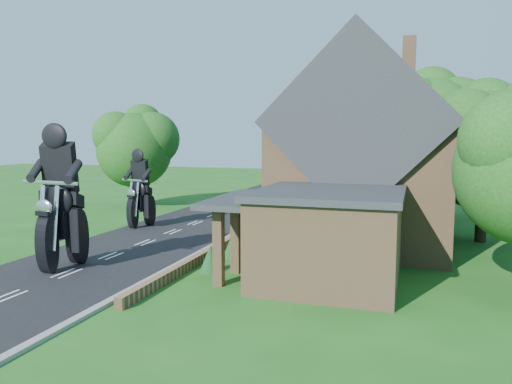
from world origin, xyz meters
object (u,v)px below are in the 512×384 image
(house, at_px, (363,158))
(annex, at_px, (326,234))
(garden_wall, at_px, (238,237))
(motorcycle_follow, at_px, (141,216))
(motorcycle_lead, at_px, (63,247))

(house, bearing_deg, annex, -95.24)
(garden_wall, bearing_deg, motorcycle_follow, 165.04)
(motorcycle_lead, bearing_deg, house, -138.19)
(annex, relative_size, motorcycle_lead, 3.71)
(house, bearing_deg, motorcycle_follow, 176.42)
(garden_wall, height_order, motorcycle_lead, motorcycle_lead)
(house, height_order, motorcycle_follow, house)
(house, xyz_separation_m, motorcycle_follow, (-12.98, 0.81, -3.65))
(house, relative_size, annex, 1.45)
(motorcycle_follow, bearing_deg, garden_wall, -176.92)
(garden_wall, distance_m, motorcycle_lead, 8.91)
(house, distance_m, motorcycle_lead, 14.36)
(annex, height_order, motorcycle_lead, annex)
(garden_wall, xyz_separation_m, annex, (5.57, -5.80, 1.57))
(annex, height_order, motorcycle_follow, annex)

